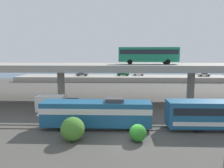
# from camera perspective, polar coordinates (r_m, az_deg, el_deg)

# --- Properties ---
(ground_plane) EXTENTS (260.00, 260.00, 0.00)m
(ground_plane) POSITION_cam_1_polar(r_m,az_deg,el_deg) (24.70, 5.10, -15.44)
(ground_plane) COLOR #4C4944
(rail_strip_near) EXTENTS (110.00, 0.12, 0.12)m
(rail_strip_near) POSITION_cam_1_polar(r_m,az_deg,el_deg) (27.72, 4.72, -12.59)
(rail_strip_near) COLOR #59544C
(rail_strip_near) RESTS_ON ground_plane
(rail_strip_far) EXTENTS (110.00, 0.12, 0.12)m
(rail_strip_far) POSITION_cam_1_polar(r_m,az_deg,el_deg) (29.04, 4.58, -11.60)
(rail_strip_far) COLOR #59544C
(rail_strip_far) RESTS_ON ground_plane
(train_locomotive) EXTENTS (15.50, 3.04, 4.18)m
(train_locomotive) POSITION_cam_1_polar(r_m,az_deg,el_deg) (27.93, -5.88, -7.83)
(train_locomotive) COLOR #1E5984
(train_locomotive) RESTS_ON ground_plane
(highway_overpass) EXTENTS (96.00, 12.60, 7.91)m
(highway_overpass) POSITION_cam_1_polar(r_m,az_deg,el_deg) (42.69, 3.75, 4.51)
(highway_overpass) COLOR #9E998E
(highway_overpass) RESTS_ON ground_plane
(transit_bus_on_overpass) EXTENTS (12.00, 2.68, 3.40)m
(transit_bus_on_overpass) POSITION_cam_1_polar(r_m,az_deg,el_deg) (42.55, 10.00, 8.23)
(transit_bus_on_overpass) COLOR #197A56
(transit_bus_on_overpass) RESTS_ON highway_overpass
(service_truck_west) EXTENTS (6.80, 2.46, 3.04)m
(service_truck_west) POSITION_cam_1_polar(r_m,az_deg,el_deg) (35.93, -15.30, -5.35)
(service_truck_west) COLOR black
(service_truck_west) RESTS_ON ground_plane
(pier_parking_lot) EXTENTS (78.78, 11.40, 1.77)m
(pier_parking_lot) POSITION_cam_1_polar(r_m,az_deg,el_deg) (78.11, 2.91, 1.63)
(pier_parking_lot) COLOR #9E998E
(pier_parking_lot) RESTS_ON ground_plane
(parked_car_0) EXTENTS (4.65, 1.94, 1.50)m
(parked_car_0) POSITION_cam_1_polar(r_m,az_deg,el_deg) (78.43, 3.03, 2.88)
(parked_car_0) COLOR #0C4C26
(parked_car_0) RESTS_ON pier_parking_lot
(parked_car_1) EXTENTS (4.49, 1.85, 1.50)m
(parked_car_1) POSITION_cam_1_polar(r_m,az_deg,el_deg) (78.77, -8.35, 2.82)
(parked_car_1) COLOR #515459
(parked_car_1) RESTS_ON pier_parking_lot
(parked_car_2) EXTENTS (4.34, 1.82, 1.50)m
(parked_car_2) POSITION_cam_1_polar(r_m,az_deg,el_deg) (80.05, 7.38, 2.93)
(parked_car_2) COLOR silver
(parked_car_2) RESTS_ON pier_parking_lot
(parked_car_3) EXTENTS (4.36, 1.82, 1.50)m
(parked_car_3) POSITION_cam_1_polar(r_m,az_deg,el_deg) (83.42, 24.20, 2.48)
(parked_car_3) COLOR #9E998C
(parked_car_3) RESTS_ON pier_parking_lot
(harbor_water) EXTENTS (140.00, 36.00, 0.01)m
(harbor_water) POSITION_cam_1_polar(r_m,az_deg,el_deg) (101.07, 2.68, 2.65)
(harbor_water) COLOR #2D5170
(harbor_water) RESTS_ON ground_plane
(shrub_left) EXTENTS (2.77, 2.77, 2.77)m
(shrub_left) POSITION_cam_1_polar(r_m,az_deg,el_deg) (24.58, -10.88, -12.19)
(shrub_left) COLOR #447E2C
(shrub_left) RESTS_ON ground_plane
(shrub_right) EXTENTS (1.98, 1.98, 1.98)m
(shrub_right) POSITION_cam_1_polar(r_m,az_deg,el_deg) (24.32, 7.20, -13.33)
(shrub_right) COLOR #2F8929
(shrub_right) RESTS_ON ground_plane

